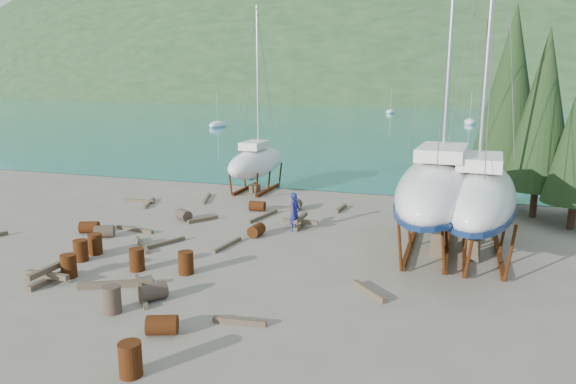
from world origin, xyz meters
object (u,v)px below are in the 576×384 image
(large_sailboat_near, at_px, (441,186))
(small_sailboat_shore, at_px, (256,162))
(large_sailboat_far, at_px, (477,194))
(worker, at_px, (295,212))

(large_sailboat_near, xyz_separation_m, small_sailboat_shore, (-12.19, 9.34, -0.88))
(large_sailboat_near, distance_m, large_sailboat_far, 1.48)
(large_sailboat_far, xyz_separation_m, small_sailboat_shore, (-13.65, 9.48, -0.69))
(large_sailboat_far, bearing_deg, large_sailboat_near, 178.50)
(large_sailboat_near, height_order, worker, large_sailboat_near)
(large_sailboat_near, xyz_separation_m, large_sailboat_far, (1.46, -0.13, -0.19))
(large_sailboat_near, bearing_deg, small_sailboat_shore, 146.59)
(large_sailboat_near, xyz_separation_m, worker, (-6.80, 0.99, -1.90))
(large_sailboat_near, bearing_deg, worker, 175.81)
(large_sailboat_far, bearing_deg, worker, 175.91)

